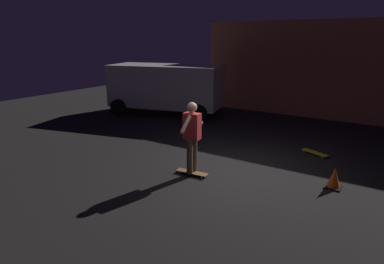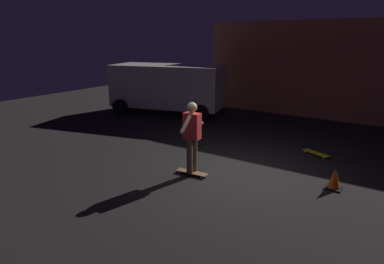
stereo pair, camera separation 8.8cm
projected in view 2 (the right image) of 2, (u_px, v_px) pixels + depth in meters
The scene contains 7 objects.
ground_plane at pixel (233, 173), 7.95m from camera, with size 28.00×28.00×0.00m, color black.
low_building at pixel (355, 68), 13.68m from camera, with size 11.53×3.43×3.79m.
parked_van at pixel (168, 86), 13.98m from camera, with size 4.93×3.16×2.03m.
skateboard_ridden at pixel (192, 172), 7.87m from camera, with size 0.79×0.27×0.07m.
skateboard_spare at pixel (316, 153), 9.18m from camera, with size 0.79×0.50×0.07m.
skater at pixel (192, 133), 7.60m from camera, with size 0.40×0.99×1.67m.
traffic_cone at pixel (334, 179), 7.11m from camera, with size 0.34×0.34×0.46m.
Camera 2 is at (3.30, -6.67, 3.13)m, focal length 31.21 mm.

